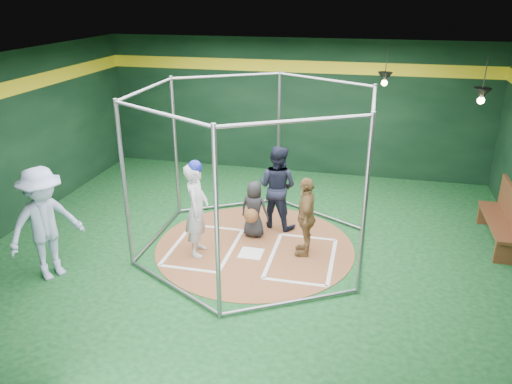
% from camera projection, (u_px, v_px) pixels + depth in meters
% --- Properties ---
extents(room_shell, '(10.10, 9.10, 3.53)m').
position_uv_depth(room_shell, '(255.00, 160.00, 8.95)').
color(room_shell, '#0D3A17').
rests_on(room_shell, ground).
extents(clay_disc, '(3.80, 3.80, 0.01)m').
position_uv_depth(clay_disc, '(255.00, 246.00, 9.60)').
color(clay_disc, brown).
rests_on(clay_disc, ground).
extents(home_plate, '(0.43, 0.43, 0.01)m').
position_uv_depth(home_plate, '(251.00, 253.00, 9.33)').
color(home_plate, white).
rests_on(home_plate, clay_disc).
extents(batter_box_left, '(1.17, 1.77, 0.01)m').
position_uv_depth(batter_box_left, '(204.00, 247.00, 9.57)').
color(batter_box_left, white).
rests_on(batter_box_left, clay_disc).
extents(batter_box_right, '(1.17, 1.77, 0.01)m').
position_uv_depth(batter_box_right, '(302.00, 258.00, 9.17)').
color(batter_box_right, white).
rests_on(batter_box_right, clay_disc).
extents(batting_cage, '(4.05, 4.67, 3.00)m').
position_uv_depth(batting_cage, '(255.00, 174.00, 9.04)').
color(batting_cage, gray).
rests_on(batting_cage, ground).
extents(pendant_lamp_near, '(0.34, 0.34, 0.90)m').
position_uv_depth(pendant_lamp_near, '(385.00, 78.00, 11.36)').
color(pendant_lamp_near, black).
rests_on(pendant_lamp_near, room_shell).
extents(pendant_lamp_far, '(0.34, 0.34, 0.90)m').
position_uv_depth(pendant_lamp_far, '(482.00, 94.00, 9.53)').
color(pendant_lamp_far, black).
rests_on(pendant_lamp_far, room_shell).
extents(batter_figure, '(0.50, 0.69, 1.82)m').
position_uv_depth(batter_figure, '(197.00, 208.00, 9.04)').
color(batter_figure, silver).
rests_on(batter_figure, clay_disc).
extents(visitor_leopard, '(0.44, 0.91, 1.50)m').
position_uv_depth(visitor_leopard, '(306.00, 216.00, 9.08)').
color(visitor_leopard, '#AB8149').
rests_on(visitor_leopard, clay_disc).
extents(catcher_figure, '(0.60, 0.61, 1.15)m').
position_uv_depth(catcher_figure, '(254.00, 210.00, 9.80)').
color(catcher_figure, black).
rests_on(catcher_figure, clay_disc).
extents(umpire, '(1.00, 0.88, 1.74)m').
position_uv_depth(umpire, '(277.00, 187.00, 10.13)').
color(umpire, black).
rests_on(umpire, clay_disc).
extents(bystander_blue, '(1.28, 1.47, 1.98)m').
position_uv_depth(bystander_blue, '(45.00, 224.00, 8.27)').
color(bystander_blue, '#9DADD0').
rests_on(bystander_blue, ground).
extents(dugout_bench, '(0.44, 1.90, 1.11)m').
position_uv_depth(dugout_bench, '(505.00, 216.00, 9.55)').
color(dugout_bench, brown).
rests_on(dugout_bench, ground).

